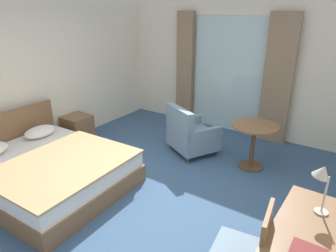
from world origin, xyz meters
TOP-DOWN VIEW (x-y plane):
  - ground at (0.00, 0.00)m, footprint 5.62×6.50m
  - wall_back at (0.00, 2.99)m, footprint 5.22×0.12m
  - wall_left at (-2.55, 0.00)m, footprint 0.12×6.10m
  - balcony_glass_door at (-0.10, 2.91)m, footprint 1.56×0.02m
  - curtain_panel_left at (-1.10, 2.81)m, footprint 0.38×0.10m
  - curtain_panel_right at (0.90, 2.81)m, footprint 0.54×0.10m
  - bed at (-1.32, -0.67)m, footprint 2.21×1.88m
  - nightstand at (-2.23, 0.65)m, footprint 0.47×0.48m
  - writing_desk at (2.15, -0.59)m, footprint 0.63×1.40m
  - desk_chair at (1.71, -0.73)m, footprint 0.50×0.49m
  - desk_lamp at (2.12, -0.22)m, footprint 0.20×0.14m
  - armchair_by_window at (-0.14, 1.46)m, footprint 1.01×0.99m
  - round_cafe_table at (0.96, 1.57)m, footprint 0.73×0.73m

SIDE VIEW (x-z plane):
  - ground at x=0.00m, z-range -0.10..0.00m
  - nightstand at x=-2.23m, z-range 0.00..0.52m
  - bed at x=-1.32m, z-range -0.20..0.74m
  - armchair_by_window at x=-0.14m, z-range -0.10..0.79m
  - desk_chair at x=1.71m, z-range 0.05..0.97m
  - round_cafe_table at x=0.96m, z-range 0.18..0.93m
  - writing_desk at x=2.15m, z-range 0.28..1.02m
  - desk_lamp at x=2.12m, z-range 0.86..1.34m
  - balcony_glass_door at x=-0.10m, z-range 0.00..2.32m
  - curtain_panel_left at x=-1.10m, z-range 0.00..2.41m
  - curtain_panel_right at x=0.90m, z-range 0.00..2.41m
  - wall_back at x=0.00m, z-range 0.00..2.64m
  - wall_left at x=-2.55m, z-range 0.00..2.64m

